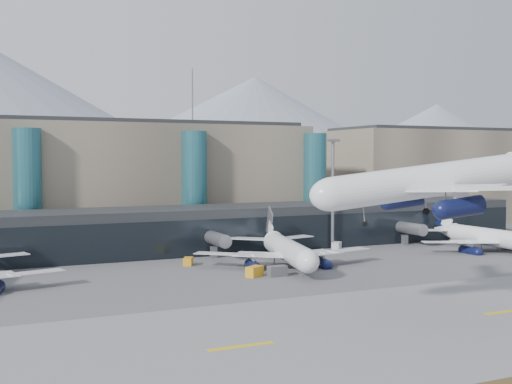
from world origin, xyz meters
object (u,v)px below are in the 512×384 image
at_px(lightmast_mid, 333,187).
at_px(jet_parked_right, 481,231).
at_px(veh_g, 308,259).
at_px(veh_d, 336,246).
at_px(veh_b, 188,261).
at_px(veh_c, 277,271).
at_px(jet_parked_mid, 284,242).
at_px(hero_jet, 451,170).
at_px(veh_h, 255,271).

height_order(lightmast_mid, jet_parked_right, lightmast_mid).
bearing_deg(veh_g, veh_d, 96.49).
height_order(veh_b, veh_c, veh_c).
bearing_deg(jet_parked_mid, hero_jet, -164.86).
bearing_deg(veh_c, lightmast_mid, 43.45).
bearing_deg(veh_d, veh_g, 175.29).
relative_size(jet_parked_right, veh_c, 10.47).
bearing_deg(veh_d, veh_c, 176.22).
bearing_deg(veh_b, veh_c, -120.14).
height_order(jet_parked_right, veh_b, jet_parked_right).
bearing_deg(veh_c, veh_h, 161.27).
bearing_deg(jet_parked_right, hero_jet, 131.32).
bearing_deg(veh_c, veh_g, 42.33).
bearing_deg(jet_parked_right, veh_b, 82.40).
bearing_deg(veh_d, hero_jet, -152.88).
bearing_deg(veh_h, veh_g, 0.24).
bearing_deg(veh_c, veh_b, 121.26).
distance_m(lightmast_mid, veh_g, 24.71).
height_order(lightmast_mid, veh_b, lightmast_mid).
height_order(jet_parked_right, veh_h, jet_parked_right).
xyz_separation_m(jet_parked_mid, veh_d, (20.49, 13.51, -3.67)).
bearing_deg(hero_jet, veh_d, 81.59).
bearing_deg(veh_g, veh_h, -92.20).
xyz_separation_m(hero_jet, veh_g, (4.29, 46.93, -18.89)).
distance_m(lightmast_mid, jet_parked_mid, 27.61).
distance_m(jet_parked_right, veh_b, 69.06).
bearing_deg(lightmast_mid, jet_parked_mid, -143.03).
distance_m(lightmast_mid, veh_c, 39.99).
height_order(hero_jet, veh_b, hero_jet).
bearing_deg(veh_d, lightmast_mid, 41.22).
relative_size(lightmast_mid, veh_g, 10.91).
height_order(lightmast_mid, veh_c, lightmast_mid).
bearing_deg(veh_h, jet_parked_mid, 9.49).
relative_size(hero_jet, jet_parked_mid, 1.02).
bearing_deg(veh_b, veh_d, -52.30).
height_order(hero_jet, veh_h, hero_jet).
xyz_separation_m(jet_parked_right, veh_g, (-45.11, 1.13, -3.63)).
height_order(veh_b, veh_g, veh_b).
xyz_separation_m(veh_g, veh_h, (-16.49, -10.27, 0.25)).
height_order(lightmast_mid, jet_parked_mid, lightmast_mid).
bearing_deg(lightmast_mid, veh_b, -167.78).
xyz_separation_m(veh_d, veh_g, (-14.50, -12.43, -0.22)).
distance_m(lightmast_mid, jet_parked_right, 35.68).
bearing_deg(veh_g, veh_b, -138.86).
distance_m(veh_c, veh_g, 17.11).
relative_size(jet_parked_right, veh_g, 15.09).
xyz_separation_m(hero_jet, jet_parked_right, (49.40, 45.80, -15.26)).
xyz_separation_m(lightmast_mid, veh_b, (-38.10, -8.25, -13.64)).
bearing_deg(hero_jet, veh_c, 112.38).
bearing_deg(jet_parked_right, lightmast_mid, 61.44).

